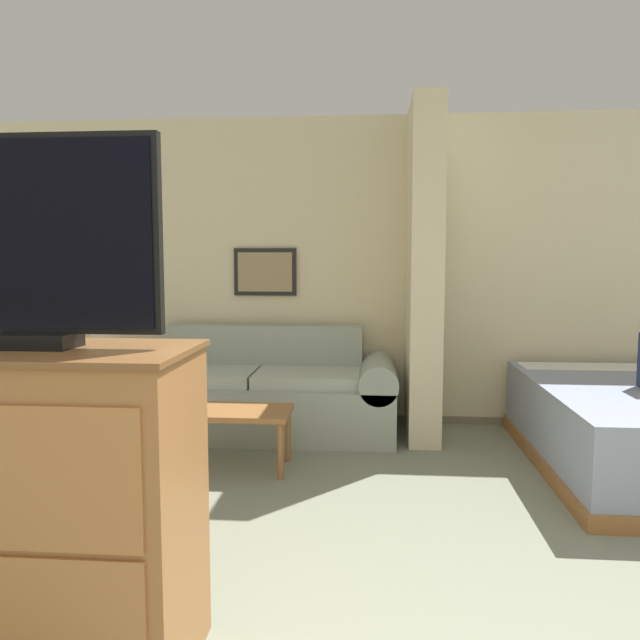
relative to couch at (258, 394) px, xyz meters
name	(u,v)px	position (x,y,z in m)	size (l,w,h in m)	color
wall_back	(402,272)	(1.18, 0.48, 0.98)	(7.05, 0.16, 2.60)	beige
wall_partition_pillar	(424,273)	(1.32, 0.03, 0.98)	(0.24, 0.80, 2.60)	beige
couch	(258,394)	(0.00, 0.00, 0.00)	(2.24, 0.84, 0.85)	#99A393
coffee_table	(236,417)	(0.02, -0.88, 0.03)	(0.73, 0.44, 0.40)	#996033
side_table	(108,374)	(-1.23, -0.05, 0.15)	(0.43, 0.43, 0.58)	#996033
table_lamp	(107,328)	(-1.23, -0.05, 0.53)	(0.30, 0.30, 0.42)	tan
tv_dresser	(46,510)	(-0.17, -2.95, 0.24)	(1.01, 0.55, 1.11)	#996033
tv	(34,242)	(-0.17, -2.95, 1.14)	(0.84, 0.16, 0.69)	black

